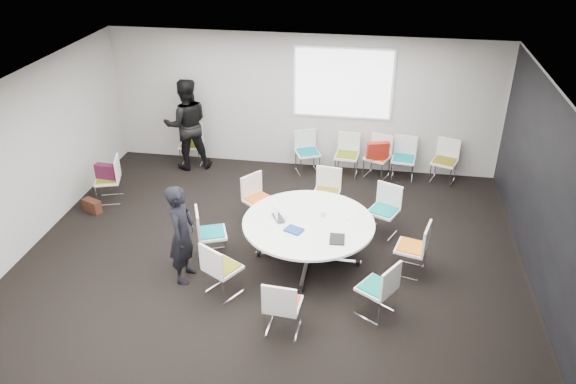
% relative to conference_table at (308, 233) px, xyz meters
% --- Properties ---
extents(room_shell, '(8.08, 7.08, 2.88)m').
position_rel_conference_table_xyz_m(room_shell, '(-0.49, 0.00, 0.88)').
color(room_shell, black).
rests_on(room_shell, ground).
extents(conference_table, '(2.05, 2.05, 0.73)m').
position_rel_conference_table_xyz_m(conference_table, '(0.00, 0.00, 0.00)').
color(conference_table, silver).
rests_on(conference_table, ground).
extents(projection_screen, '(1.90, 0.03, 1.35)m').
position_rel_conference_table_xyz_m(projection_screen, '(0.21, 3.46, 1.33)').
color(projection_screen, white).
rests_on(projection_screen, room_shell).
extents(chair_ring_a, '(0.55, 0.56, 0.88)m').
position_rel_conference_table_xyz_m(chair_ring_a, '(1.60, -0.04, -0.24)').
color(chair_ring_a, silver).
rests_on(chair_ring_a, ground).
extents(chair_ring_b, '(0.60, 0.60, 0.88)m').
position_rel_conference_table_xyz_m(chair_ring_b, '(1.16, 1.01, -0.24)').
color(chair_ring_b, silver).
rests_on(chair_ring_b, ground).
extents(chair_ring_c, '(0.51, 0.50, 0.88)m').
position_rel_conference_table_xyz_m(chair_ring_c, '(0.13, 1.47, -0.24)').
color(chair_ring_c, silver).
rests_on(chair_ring_c, ground).
extents(chair_ring_d, '(0.64, 0.64, 0.88)m').
position_rel_conference_table_xyz_m(chair_ring_d, '(-1.01, 1.03, -0.24)').
color(chair_ring_d, silver).
rests_on(chair_ring_d, ground).
extents(chair_ring_e, '(0.59, 0.59, 0.88)m').
position_rel_conference_table_xyz_m(chair_ring_e, '(-1.54, -0.14, -0.24)').
color(chair_ring_e, silver).
rests_on(chair_ring_e, ground).
extents(chair_ring_f, '(0.62, 0.62, 0.88)m').
position_rel_conference_table_xyz_m(chair_ring_f, '(-1.12, -1.01, -0.24)').
color(chair_ring_f, silver).
rests_on(chair_ring_f, ground).
extents(chair_ring_g, '(0.49, 0.48, 0.88)m').
position_rel_conference_table_xyz_m(chair_ring_g, '(-0.12, -1.66, -0.24)').
color(chair_ring_g, silver).
rests_on(chair_ring_g, ground).
extents(chair_ring_h, '(0.62, 0.63, 0.88)m').
position_rel_conference_table_xyz_m(chair_ring_h, '(1.10, -1.11, -0.24)').
color(chair_ring_h, silver).
rests_on(chair_ring_h, ground).
extents(chair_back_a, '(0.60, 0.59, 0.88)m').
position_rel_conference_table_xyz_m(chair_back_a, '(-0.43, 3.15, -0.24)').
color(chair_back_a, silver).
rests_on(chair_back_a, ground).
extents(chair_back_b, '(0.50, 0.49, 0.88)m').
position_rel_conference_table_xyz_m(chair_back_b, '(0.38, 3.15, -0.24)').
color(chair_back_b, silver).
rests_on(chair_back_b, ground).
extents(chair_back_c, '(0.60, 0.59, 0.88)m').
position_rel_conference_table_xyz_m(chair_back_c, '(1.00, 3.17, -0.24)').
color(chair_back_c, silver).
rests_on(chair_back_c, ground).
extents(chair_back_d, '(0.51, 0.50, 0.88)m').
position_rel_conference_table_xyz_m(chair_back_d, '(1.53, 3.17, -0.24)').
color(chair_back_d, silver).
rests_on(chair_back_d, ground).
extents(chair_back_e, '(0.58, 0.58, 0.88)m').
position_rel_conference_table_xyz_m(chair_back_e, '(2.33, 3.17, -0.24)').
color(chair_back_e, silver).
rests_on(chair_back_e, ground).
extents(chair_spare_left, '(0.57, 0.58, 0.88)m').
position_rel_conference_table_xyz_m(chair_spare_left, '(-3.96, 1.34, -0.24)').
color(chair_spare_left, silver).
rests_on(chair_spare_left, ground).
extents(chair_person_back, '(0.50, 0.48, 0.88)m').
position_rel_conference_table_xyz_m(chair_person_back, '(-2.94, 3.17, -0.24)').
color(chair_person_back, silver).
rests_on(chair_person_back, ground).
extents(person_main, '(0.39, 0.58, 1.57)m').
position_rel_conference_table_xyz_m(person_main, '(-1.78, -0.74, 0.27)').
color(person_main, black).
rests_on(person_main, ground).
extents(person_back, '(1.15, 1.04, 1.93)m').
position_rel_conference_table_xyz_m(person_back, '(-2.94, 3.00, 0.45)').
color(person_back, black).
rests_on(person_back, ground).
extents(laptop, '(0.34, 0.38, 0.03)m').
position_rel_conference_table_xyz_m(laptop, '(-0.44, 0.03, 0.22)').
color(laptop, '#333338').
rests_on(laptop, conference_table).
extents(laptop_lid, '(0.13, 0.28, 0.22)m').
position_rel_conference_table_xyz_m(laptop_lid, '(-0.53, 0.05, 0.34)').
color(laptop_lid, silver).
rests_on(laptop_lid, conference_table).
extents(notebook_black, '(0.24, 0.31, 0.02)m').
position_rel_conference_table_xyz_m(notebook_black, '(0.48, -0.43, 0.22)').
color(notebook_black, black).
rests_on(notebook_black, conference_table).
extents(tablet_folio, '(0.32, 0.29, 0.03)m').
position_rel_conference_table_xyz_m(tablet_folio, '(-0.18, -0.29, 0.22)').
color(tablet_folio, navy).
rests_on(tablet_folio, conference_table).
extents(papers_right, '(0.35, 0.37, 0.00)m').
position_rel_conference_table_xyz_m(papers_right, '(0.61, 0.35, 0.21)').
color(papers_right, white).
rests_on(papers_right, conference_table).
extents(papers_front, '(0.36, 0.32, 0.00)m').
position_rel_conference_table_xyz_m(papers_front, '(0.60, -0.04, 0.21)').
color(papers_front, white).
rests_on(papers_front, conference_table).
extents(cup, '(0.08, 0.08, 0.09)m').
position_rel_conference_table_xyz_m(cup, '(0.20, 0.20, 0.26)').
color(cup, white).
rests_on(cup, conference_table).
extents(phone, '(0.15, 0.11, 0.01)m').
position_rel_conference_table_xyz_m(phone, '(0.51, -0.34, 0.21)').
color(phone, black).
rests_on(phone, conference_table).
extents(maroon_bag, '(0.41, 0.17, 0.28)m').
position_rel_conference_table_xyz_m(maroon_bag, '(-3.97, 1.33, 0.10)').
color(maroon_bag, '#48132D').
rests_on(maroon_bag, chair_spare_left).
extents(brown_bag, '(0.39, 0.29, 0.24)m').
position_rel_conference_table_xyz_m(brown_bag, '(-4.12, 0.89, -0.40)').
color(brown_bag, '#341910').
rests_on(brown_bag, ground).
extents(red_jacket, '(0.47, 0.28, 0.36)m').
position_rel_conference_table_xyz_m(red_jacket, '(1.00, 2.94, 0.18)').
color(red_jacket, '#AA2015').
rests_on(red_jacket, chair_back_c).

